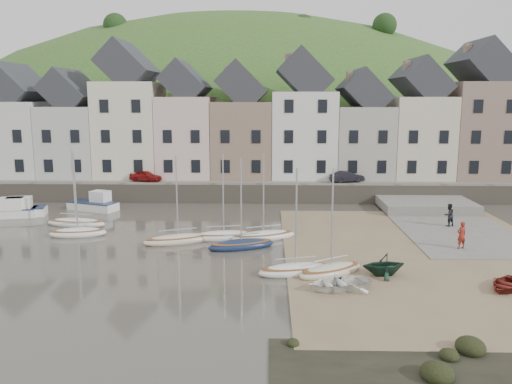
{
  "coord_description": "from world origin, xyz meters",
  "views": [
    {
      "loc": [
        0.99,
        -32.38,
        9.92
      ],
      "look_at": [
        0.0,
        6.0,
        3.0
      ],
      "focal_mm": 36.78,
      "sensor_mm": 36.0,
      "label": 1
    }
  ],
  "objects_px": {
    "rowboat_white": "(338,283)",
    "car_left": "(146,176)",
    "person_red": "(461,235)",
    "sailboat_0": "(76,222)",
    "rowboat_green": "(384,264)",
    "person_dark": "(449,215)",
    "rowboat_red": "(507,284)",
    "car_right": "(347,177)"
  },
  "relations": [
    {
      "from": "sailboat_0",
      "to": "person_red",
      "type": "relative_size",
      "value": 3.5
    },
    {
      "from": "person_red",
      "to": "person_dark",
      "type": "relative_size",
      "value": 1.03
    },
    {
      "from": "car_right",
      "to": "rowboat_red",
      "type": "bearing_deg",
      "value": 171.05
    },
    {
      "from": "person_dark",
      "to": "car_left",
      "type": "xyz_separation_m",
      "value": [
        -26.36,
        12.01,
        1.16
      ]
    },
    {
      "from": "person_dark",
      "to": "car_right",
      "type": "relative_size",
      "value": 0.52
    },
    {
      "from": "sailboat_0",
      "to": "rowboat_white",
      "type": "relative_size",
      "value": 1.86
    },
    {
      "from": "sailboat_0",
      "to": "rowboat_white",
      "type": "height_order",
      "value": "sailboat_0"
    },
    {
      "from": "person_dark",
      "to": "car_right",
      "type": "bearing_deg",
      "value": -86.4
    },
    {
      "from": "rowboat_white",
      "to": "rowboat_green",
      "type": "distance_m",
      "value": 3.64
    },
    {
      "from": "rowboat_red",
      "to": "rowboat_white",
      "type": "bearing_deg",
      "value": -136.94
    },
    {
      "from": "car_left",
      "to": "car_right",
      "type": "xyz_separation_m",
      "value": [
        20.22,
        0.0,
        0.0
      ]
    },
    {
      "from": "rowboat_green",
      "to": "sailboat_0",
      "type": "bearing_deg",
      "value": -129.66
    },
    {
      "from": "rowboat_red",
      "to": "car_right",
      "type": "xyz_separation_m",
      "value": [
        -4.65,
        25.52,
        1.81
      ]
    },
    {
      "from": "person_red",
      "to": "car_right",
      "type": "relative_size",
      "value": 0.53
    },
    {
      "from": "car_left",
      "to": "person_red",
      "type": "bearing_deg",
      "value": -108.43
    },
    {
      "from": "rowboat_white",
      "to": "rowboat_green",
      "type": "height_order",
      "value": "rowboat_green"
    },
    {
      "from": "person_red",
      "to": "rowboat_white",
      "type": "bearing_deg",
      "value": 19.84
    },
    {
      "from": "sailboat_0",
      "to": "car_left",
      "type": "bearing_deg",
      "value": 77.45
    },
    {
      "from": "rowboat_red",
      "to": "person_dark",
      "type": "distance_m",
      "value": 13.6
    },
    {
      "from": "rowboat_white",
      "to": "sailboat_0",
      "type": "bearing_deg",
      "value": -141.82
    },
    {
      "from": "rowboat_green",
      "to": "car_left",
      "type": "relative_size",
      "value": 0.75
    },
    {
      "from": "person_red",
      "to": "rowboat_green",
      "type": "bearing_deg",
      "value": 20.39
    },
    {
      "from": "rowboat_white",
      "to": "person_red",
      "type": "distance_m",
      "value": 11.82
    },
    {
      "from": "sailboat_0",
      "to": "rowboat_green",
      "type": "xyz_separation_m",
      "value": [
        21.62,
        -11.31,
        0.44
      ]
    },
    {
      "from": "rowboat_white",
      "to": "person_red",
      "type": "relative_size",
      "value": 1.88
    },
    {
      "from": "sailboat_0",
      "to": "rowboat_white",
      "type": "bearing_deg",
      "value": -35.85
    },
    {
      "from": "rowboat_green",
      "to": "person_dark",
      "type": "xyz_separation_m",
      "value": [
        7.45,
        11.47,
        0.29
      ]
    },
    {
      "from": "rowboat_red",
      "to": "person_red",
      "type": "height_order",
      "value": "person_red"
    },
    {
      "from": "rowboat_white",
      "to": "car_left",
      "type": "xyz_separation_m",
      "value": [
        -16.08,
        25.75,
        1.75
      ]
    },
    {
      "from": "car_right",
      "to": "person_dark",
      "type": "bearing_deg",
      "value": -172.23
    },
    {
      "from": "car_left",
      "to": "car_right",
      "type": "bearing_deg",
      "value": -72.55
    },
    {
      "from": "rowboat_white",
      "to": "rowboat_red",
      "type": "distance_m",
      "value": 8.8
    },
    {
      "from": "sailboat_0",
      "to": "rowboat_red",
      "type": "xyz_separation_m",
      "value": [
        27.58,
        -13.34,
        0.08
      ]
    },
    {
      "from": "sailboat_0",
      "to": "car_left",
      "type": "relative_size",
      "value": 1.93
    },
    {
      "from": "person_dark",
      "to": "rowboat_white",
      "type": "bearing_deg",
      "value": 29.74
    },
    {
      "from": "rowboat_green",
      "to": "rowboat_red",
      "type": "relative_size",
      "value": 0.89
    },
    {
      "from": "person_dark",
      "to": "rowboat_red",
      "type": "bearing_deg",
      "value": 60.26
    },
    {
      "from": "person_red",
      "to": "car_right",
      "type": "height_order",
      "value": "car_right"
    },
    {
      "from": "sailboat_0",
      "to": "person_dark",
      "type": "height_order",
      "value": "sailboat_0"
    },
    {
      "from": "rowboat_green",
      "to": "car_left",
      "type": "bearing_deg",
      "value": -153.21
    },
    {
      "from": "rowboat_white",
      "to": "car_left",
      "type": "relative_size",
      "value": 1.03
    },
    {
      "from": "sailboat_0",
      "to": "rowboat_red",
      "type": "height_order",
      "value": "sailboat_0"
    }
  ]
}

